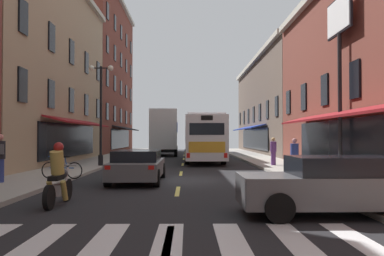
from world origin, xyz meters
name	(u,v)px	position (x,y,z in m)	size (l,w,h in m)	color
ground_plane	(180,181)	(0.00, 0.00, -0.05)	(34.80, 80.00, 0.10)	black
lane_centre_dashes	(180,180)	(0.00, -0.25, 0.00)	(0.14, 73.90, 0.01)	#DBCC4C
crosswalk_near	(168,241)	(0.00, -10.00, 0.00)	(7.10, 2.80, 0.01)	silver
sidewalk_left	(38,178)	(-5.90, 0.00, 0.07)	(3.00, 80.00, 0.14)	#A39E93
sidewalk_right	(321,178)	(5.90, 0.00, 0.07)	(3.00, 80.00, 0.14)	#A39E93
billboard_sign	(339,39)	(7.05, 0.90, 6.13)	(0.40, 2.78, 7.85)	black
transit_bus	(203,138)	(1.47, 12.76, 1.71)	(2.67, 11.63, 3.27)	silver
box_truck	(164,133)	(-1.89, 21.35, 2.12)	(2.59, 6.77, 4.23)	black
sedan_near	(138,165)	(-1.65, -0.81, 0.66)	(1.98, 4.68, 1.26)	#515154
sedan_mid	(338,185)	(3.79, -7.71, 0.70)	(4.45, 1.96, 1.35)	#515154
sedan_far	(168,146)	(-2.06, 32.12, 0.72)	(1.94, 4.28, 1.40)	silver
motorcycle_rider	(58,178)	(-3.06, -6.29, 0.71)	(0.62, 2.07, 1.66)	black
bicycle_near	(62,170)	(-4.63, -0.86, 0.50)	(1.70, 0.48, 0.91)	black
pedestrian_near	(0,157)	(-6.49, -2.12, 1.07)	(0.41, 0.53, 1.76)	navy
pedestrian_mid	(273,151)	(5.34, 6.84, 0.96)	(0.36, 0.36, 1.61)	#66387F
pedestrian_far	(295,156)	(5.02, 0.85, 0.95)	(0.36, 0.36, 1.59)	#33663F
street_lamp_twin	(101,110)	(-4.71, 6.66, 3.34)	(1.42, 0.32, 5.80)	black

